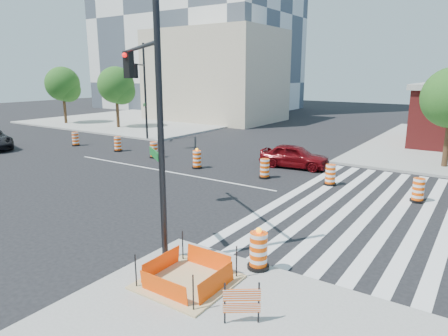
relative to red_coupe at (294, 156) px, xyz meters
The scene contains 20 objects.
ground 7.50m from the red_coupe, 139.34° to the right, with size 120.00×120.00×0.00m, color black.
sidewalk_nw 27.07m from the red_coupe, 150.97° to the left, with size 22.00×22.00×0.15m, color gray.
crosswalk_east 7.21m from the red_coupe, 42.65° to the right, with size 6.75×13.50×0.01m.
lane_centerline 7.50m from the red_coupe, 139.34° to the right, with size 14.00×0.12×0.01m, color silver.
excavation_pit 14.27m from the red_coupe, 76.48° to the right, with size 2.20×2.20×0.90m.
beige_midrise 24.99m from the red_coupe, 135.88° to the left, with size 14.00×10.00×10.00m, color #B8A88C.
red_coupe is the anchor object (origin of this frame).
signal_pole_se 12.90m from the red_coupe, 87.29° to the right, with size 4.90×3.40×7.72m.
signal_pole_nw 13.61m from the red_coupe, behind, with size 3.55×4.55×7.47m.
pit_drum 12.95m from the red_coupe, 69.98° to the right, with size 0.60×0.60×1.19m.
barricade 15.48m from the red_coupe, 69.79° to the right, with size 0.68×0.50×0.95m.
tree_north_a 29.08m from the red_coupe, behind, with size 3.53×3.53×6.00m.
tree_north_b 22.31m from the red_coupe, 164.92° to the left, with size 3.51×3.51×5.97m.
median_drum_0 16.85m from the red_coupe, behind, with size 0.60×0.60×1.02m.
median_drum_1 12.52m from the red_coupe, 169.18° to the right, with size 0.60×0.60×1.02m.
median_drum_2 9.04m from the red_coupe, 163.75° to the right, with size 0.60×0.60×1.02m.
median_drum_3 5.63m from the red_coupe, 144.25° to the right, with size 0.60×0.60×1.18m.
median_drum_4 3.09m from the red_coupe, 95.19° to the right, with size 0.60×0.60×1.02m.
median_drum_5 3.90m from the red_coupe, 39.24° to the right, with size 0.60×0.60×1.02m.
median_drum_6 7.59m from the red_coupe, 22.60° to the right, with size 0.60×0.60×1.02m.
Camera 1 is at (14.92, -16.11, 5.36)m, focal length 32.00 mm.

